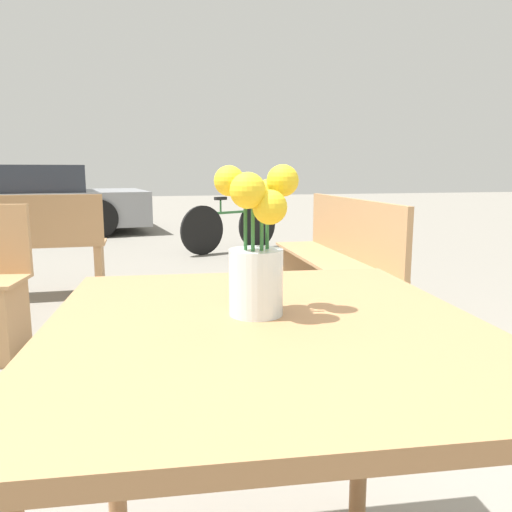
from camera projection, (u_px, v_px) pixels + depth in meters
name	position (u px, v px, depth m)	size (l,w,h in m)	color
table_front	(265.00, 375.00, 0.96)	(0.90, 0.98, 0.76)	#9E7047
flower_vase	(257.00, 251.00, 0.95)	(0.17, 0.15, 0.29)	silver
bench_near	(339.00, 256.00, 3.42)	(0.42, 1.58, 0.85)	tan
bicycle	(231.00, 226.00, 6.44)	(1.37, 0.73, 0.71)	black
parked_car	(5.00, 201.00, 8.04)	(4.63, 2.46, 1.12)	gray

